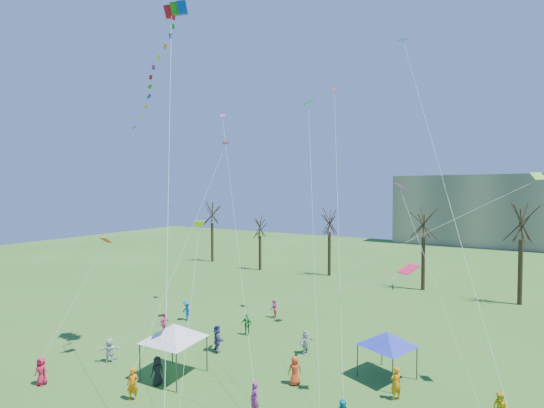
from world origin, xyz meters
The scene contains 6 objects.
bare_tree_row centered at (3.33, 35.64, 6.86)m, with size 67.31×8.55×10.47m.
big_box_kite centered at (-7.45, 5.40, 19.14)m, with size 4.80×5.10×23.74m.
canopy_tent_white centered at (-6.06, 5.18, 2.83)m, with size 4.46×4.46×3.35m.
canopy_tent_blue centered at (5.61, 11.64, 2.49)m, with size 3.64×3.64×2.94m.
festival_crowd centered at (-1.63, 7.28, 0.87)m, with size 26.38×18.46×1.85m.
small_kites_aloft centered at (0.31, 10.60, 13.16)m, with size 26.16×18.36×32.31m.
Camera 1 is at (11.03, -12.04, 11.69)m, focal length 25.00 mm.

